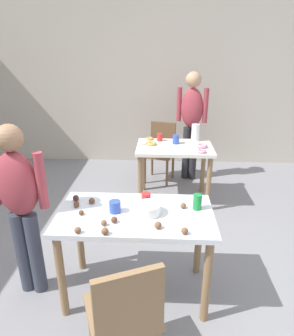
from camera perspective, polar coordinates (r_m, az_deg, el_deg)
The scene contains 32 objects.
ground_plane at distance 2.73m, azimuth -2.45°, elevation -22.39°, with size 6.40×6.40×0.00m, color gray.
wall_back at distance 5.18m, azimuth 0.60°, elevation 15.22°, with size 6.40×0.10×2.60m, color #BCB2A3.
dining_table_near at distance 2.34m, azimuth -2.16°, elevation -10.90°, with size 1.17×0.64×0.75m.
dining_table_far at distance 3.84m, azimuth 5.19°, elevation 2.35°, with size 0.95×0.66×0.75m.
chair_near_table at distance 1.90m, azimuth -4.23°, elevation -25.80°, with size 0.52×0.52×0.87m.
chair_far_table at distance 4.53m, azimuth 2.67°, elevation 3.79°, with size 0.50×0.50×0.87m.
person_girl_near at distance 2.45m, azimuth -22.95°, elevation -5.56°, with size 0.45×0.22×1.42m.
person_adult_far at distance 4.47m, azimuth 8.43°, elevation 9.55°, with size 0.45×0.28×1.60m.
mixing_bowl at distance 2.25m, azimuth 0.23°, elevation -7.75°, with size 0.19×0.19×0.08m, color white.
soda_can at distance 2.33m, azimuth 9.52°, elevation -6.34°, with size 0.07×0.07×0.12m, color #198438.
fork_near at distance 2.22m, azimuth -15.37°, elevation -10.09°, with size 0.17×0.02×0.01m, color silver.
cup_near_0 at distance 2.28m, azimuth -6.08°, elevation -7.29°, with size 0.09×0.09×0.09m, color #3351B2.
cup_near_1 at distance 2.37m, azimuth -0.18°, elevation -5.85°, with size 0.07×0.07×0.10m, color red.
cake_ball_0 at distance 2.14m, azimuth -8.18°, elevation -10.26°, with size 0.04×0.04×0.04m, color brown.
cake_ball_1 at distance 2.09m, azimuth 2.09°, elevation -10.78°, with size 0.05×0.05×0.05m, color brown.
cake_ball_2 at distance 2.30m, azimuth -12.34°, elevation -8.25°, with size 0.04×0.04×0.04m, color brown.
cake_ball_3 at distance 2.50m, azimuth -13.33°, elevation -5.57°, with size 0.05×0.05×0.05m, color #3D2319.
cake_ball_4 at distance 2.16m, azimuth -6.22°, elevation -9.72°, with size 0.05×0.05×0.05m, color brown.
cake_ball_5 at distance 2.41m, azimuth -13.22°, elevation -6.73°, with size 0.04×0.04×0.04m, color brown.
cake_ball_6 at distance 2.05m, azimuth 7.15°, elevation -11.74°, with size 0.05×0.05×0.05m, color brown.
cake_ball_7 at distance 2.09m, azimuth -12.98°, elevation -11.42°, with size 0.05×0.05×0.05m, color brown.
cake_ball_8 at distance 2.05m, azimuth -7.97°, elevation -11.78°, with size 0.05×0.05×0.05m, color brown.
cake_ball_9 at distance 2.43m, azimuth -10.40°, elevation -6.12°, with size 0.05×0.05×0.05m, color brown.
cake_ball_10 at distance 2.34m, azimuth 6.87°, elevation -7.09°, with size 0.04×0.04×0.04m, color brown.
pitcher_far at distance 4.03m, azimuth 9.16°, elevation 6.65°, with size 0.11×0.11×0.22m, color white.
cup_far_0 at distance 3.88m, azimuth 5.51°, elevation 5.43°, with size 0.09×0.09×0.12m, color #3351B2.
cup_far_1 at distance 3.99m, azimuth 2.43°, elevation 5.86°, with size 0.07×0.07×0.10m, color red.
donut_far_0 at distance 4.06m, azimuth 0.47°, elevation 5.61°, with size 0.10×0.10×0.03m, color gold.
donut_far_1 at distance 3.79m, azimuth 10.34°, elevation 4.16°, with size 0.14×0.14×0.04m, color pink.
donut_far_2 at distance 3.60m, azimuth 10.28°, elevation 3.16°, with size 0.12×0.12×0.03m, color pink.
donut_far_3 at distance 3.88m, azimuth -0.68°, elevation 4.85°, with size 0.11×0.11×0.03m, color white.
donut_far_4 at distance 3.82m, azimuth 0.89°, elevation 4.65°, with size 0.12×0.12×0.04m, color gold.
Camera 1 is at (0.20, -1.94, 1.90)m, focal length 32.18 mm.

